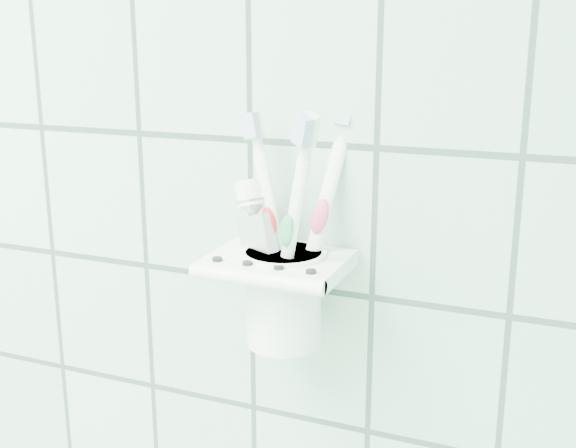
{
  "coord_description": "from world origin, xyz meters",
  "views": [
    {
      "loc": [
        0.86,
        0.62,
        1.48
      ],
      "look_at": [
        0.66,
        1.1,
        1.34
      ],
      "focal_mm": 45.0,
      "sensor_mm": 36.0,
      "label": 1
    }
  ],
  "objects_px": {
    "holder_bracket": "(279,265)",
    "toothbrush_blue": "(290,219)",
    "toothbrush_pink": "(293,226)",
    "cup": "(284,293)",
    "toothpaste_tube": "(273,251)",
    "toothbrush_orange": "(274,216)"
  },
  "relations": [
    {
      "from": "toothbrush_blue",
      "to": "toothbrush_orange",
      "type": "distance_m",
      "value": 0.03
    },
    {
      "from": "holder_bracket",
      "to": "toothbrush_blue",
      "type": "bearing_deg",
      "value": -30.17
    },
    {
      "from": "toothbrush_pink",
      "to": "toothbrush_blue",
      "type": "bearing_deg",
      "value": -69.71
    },
    {
      "from": "toothbrush_pink",
      "to": "toothbrush_blue",
      "type": "xyz_separation_m",
      "value": [
        0.0,
        -0.01,
        0.01
      ]
    },
    {
      "from": "toothbrush_pink",
      "to": "toothbrush_blue",
      "type": "relative_size",
      "value": 0.93
    },
    {
      "from": "toothbrush_orange",
      "to": "cup",
      "type": "bearing_deg",
      "value": 11.71
    },
    {
      "from": "holder_bracket",
      "to": "toothbrush_pink",
      "type": "relative_size",
      "value": 0.59
    },
    {
      "from": "cup",
      "to": "toothbrush_blue",
      "type": "relative_size",
      "value": 0.4
    },
    {
      "from": "toothbrush_blue",
      "to": "toothpaste_tube",
      "type": "height_order",
      "value": "toothbrush_blue"
    },
    {
      "from": "cup",
      "to": "toothpaste_tube",
      "type": "height_order",
      "value": "toothpaste_tube"
    },
    {
      "from": "toothpaste_tube",
      "to": "toothbrush_blue",
      "type": "bearing_deg",
      "value": 37.78
    },
    {
      "from": "cup",
      "to": "toothbrush_pink",
      "type": "distance_m",
      "value": 0.06
    },
    {
      "from": "toothbrush_orange",
      "to": "toothpaste_tube",
      "type": "xyz_separation_m",
      "value": [
        0.01,
        -0.02,
        -0.02
      ]
    },
    {
      "from": "cup",
      "to": "toothbrush_orange",
      "type": "distance_m",
      "value": 0.07
    },
    {
      "from": "holder_bracket",
      "to": "toothbrush_blue",
      "type": "xyz_separation_m",
      "value": [
        0.01,
        -0.01,
        0.04
      ]
    },
    {
      "from": "holder_bracket",
      "to": "toothbrush_pink",
      "type": "bearing_deg",
      "value": 7.4
    },
    {
      "from": "holder_bracket",
      "to": "toothbrush_blue",
      "type": "distance_m",
      "value": 0.05
    },
    {
      "from": "holder_bracket",
      "to": "toothbrush_blue",
      "type": "height_order",
      "value": "toothbrush_blue"
    },
    {
      "from": "toothbrush_pink",
      "to": "toothbrush_blue",
      "type": "distance_m",
      "value": 0.01
    },
    {
      "from": "toothbrush_blue",
      "to": "toothbrush_orange",
      "type": "relative_size",
      "value": 1.02
    },
    {
      "from": "toothbrush_pink",
      "to": "toothpaste_tube",
      "type": "bearing_deg",
      "value": -124.64
    },
    {
      "from": "toothbrush_blue",
      "to": "toothpaste_tube",
      "type": "distance_m",
      "value": 0.03
    }
  ]
}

